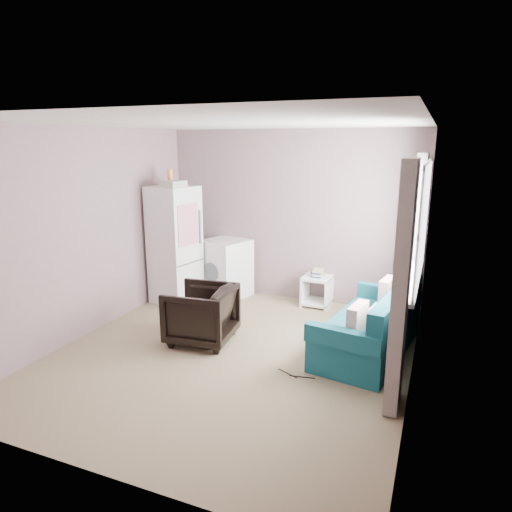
# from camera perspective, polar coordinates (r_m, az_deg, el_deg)

# --- Properties ---
(room) EXTENTS (3.84, 4.24, 2.54)m
(room) POSITION_cam_1_polar(r_m,az_deg,el_deg) (4.83, -2.97, 1.37)
(room) COLOR #8F7E5E
(room) RESTS_ON ground
(armchair) EXTENTS (0.75, 0.79, 0.75)m
(armchair) POSITION_cam_1_polar(r_m,az_deg,el_deg) (5.45, -6.87, -6.89)
(armchair) COLOR black
(armchair) RESTS_ON ground
(fridge) EXTENTS (0.70, 0.69, 1.95)m
(fridge) POSITION_cam_1_polar(r_m,az_deg,el_deg) (6.73, -10.11, 1.43)
(fridge) COLOR white
(fridge) RESTS_ON ground
(washing_machine) EXTENTS (0.78, 0.78, 0.88)m
(washing_machine) POSITION_cam_1_polar(r_m,az_deg,el_deg) (6.99, -3.84, -1.38)
(washing_machine) COLOR white
(washing_machine) RESTS_ON ground
(side_table) EXTENTS (0.41, 0.41, 0.54)m
(side_table) POSITION_cam_1_polar(r_m,az_deg,el_deg) (6.67, 7.64, -4.06)
(side_table) COLOR white
(side_table) RESTS_ON ground
(sofa) EXTENTS (1.04, 1.82, 0.77)m
(sofa) POSITION_cam_1_polar(r_m,az_deg,el_deg) (5.33, 14.36, -8.82)
(sofa) COLOR #196472
(sofa) RESTS_ON ground
(window_dressing) EXTENTS (0.17, 2.62, 2.18)m
(window_dressing) POSITION_cam_1_polar(r_m,az_deg,el_deg) (5.11, 18.78, -0.36)
(window_dressing) COLOR white
(window_dressing) RESTS_ON ground
(floor_cables) EXTENTS (0.41, 0.12, 0.01)m
(floor_cables) POSITION_cam_1_polar(r_m,az_deg,el_deg) (4.82, 4.87, -14.61)
(floor_cables) COLOR black
(floor_cables) RESTS_ON ground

